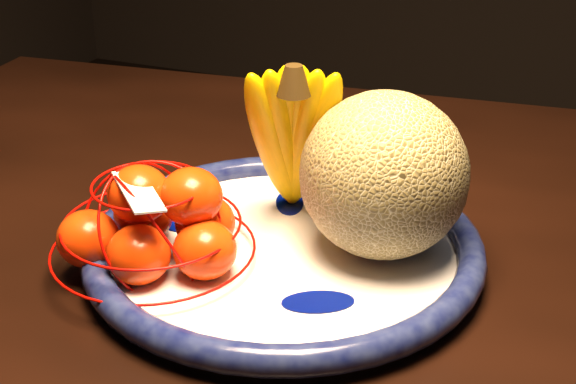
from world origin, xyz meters
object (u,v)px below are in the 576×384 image
at_px(banana_bunch, 293,133).
at_px(dining_table, 375,287).
at_px(mandarin_bag, 157,225).
at_px(cantaloupe, 384,175).
at_px(fruit_bowl, 284,248).

bearing_deg(banana_bunch, dining_table, 4.70).
bearing_deg(mandarin_bag, cantaloupe, 28.44).
height_order(fruit_bowl, mandarin_bag, mandarin_bag).
distance_m(dining_table, cantaloupe, 0.18).
xyz_separation_m(dining_table, mandarin_bag, (-0.16, -0.17, 0.13)).
bearing_deg(cantaloupe, mandarin_bag, -151.56).
distance_m(fruit_bowl, cantaloupe, 0.12).
relative_size(dining_table, mandarin_bag, 7.39).
bearing_deg(banana_bunch, mandarin_bag, -146.79).
relative_size(cantaloupe, mandarin_bag, 0.77).
bearing_deg(fruit_bowl, dining_table, 58.41).
xyz_separation_m(fruit_bowl, mandarin_bag, (-0.10, -0.06, 0.04)).
height_order(fruit_bowl, cantaloupe, cantaloupe).
bearing_deg(mandarin_bag, fruit_bowl, 33.43).
distance_m(cantaloupe, banana_bunch, 0.11).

